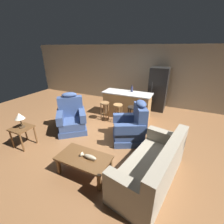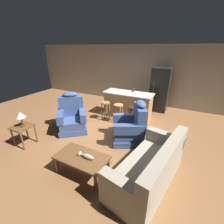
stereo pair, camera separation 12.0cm
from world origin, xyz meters
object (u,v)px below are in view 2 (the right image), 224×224
object	(u,v)px
table_lamp	(20,116)
bar_stool_middle	(119,110)
couch	(151,168)
recliner_near_island	(131,127)
bar_stool_left	(106,108)
bottle_tall_green	(133,89)
bar_stool_right	(133,113)
coffee_table	(82,159)
recliner_near_lamp	(72,117)
end_table	(23,129)
fish_figurine	(86,156)
refrigerator	(160,90)
kitchen_island	(128,105)

from	to	relation	value
table_lamp	bar_stool_middle	bearing A→B (deg)	53.69
couch	recliner_near_island	bearing A→B (deg)	-44.10
bar_stool_left	bottle_tall_green	size ratio (longest dim) A/B	2.68
bar_stool_right	bottle_tall_green	xyz separation A→B (m)	(-0.31, 0.80, 0.57)
coffee_table	recliner_near_island	bearing A→B (deg)	73.02
coffee_table	recliner_near_lamp	xyz separation A→B (m)	(-1.41, 1.36, 0.06)
recliner_near_island	end_table	distance (m)	2.93
couch	bar_stool_right	bearing A→B (deg)	-50.96
fish_figurine	table_lamp	xyz separation A→B (m)	(-2.12, 0.13, 0.41)
coffee_table	fish_figurine	size ratio (longest dim) A/B	3.24
fish_figurine	couch	xyz separation A→B (m)	(1.22, 0.38, -0.12)
fish_figurine	table_lamp	distance (m)	2.17
recliner_near_lamp	bar_stool_left	xyz separation A→B (m)	(0.60, 1.11, 0.05)
fish_figurine	bottle_tall_green	size ratio (longest dim) A/B	1.34
recliner_near_lamp	refrigerator	distance (m)	3.66
couch	recliner_near_lamp	world-z (taller)	recliner_near_lamp
end_table	bottle_tall_green	world-z (taller)	bottle_tall_green
table_lamp	bottle_tall_green	world-z (taller)	bottle_tall_green
bottle_tall_green	coffee_table	bearing A→B (deg)	-88.59
couch	bottle_tall_green	bearing A→B (deg)	-52.90
coffee_table	table_lamp	xyz separation A→B (m)	(-2.01, 0.14, 0.50)
end_table	bottle_tall_green	bearing A→B (deg)	58.19
recliner_near_lamp	kitchen_island	world-z (taller)	recliner_near_lamp
coffee_table	fish_figurine	world-z (taller)	fish_figurine
bottle_tall_green	bar_stool_middle	bearing A→B (deg)	-104.83
end_table	bar_stool_left	world-z (taller)	bar_stool_left
end_table	bar_stool_right	world-z (taller)	bar_stool_right
coffee_table	kitchen_island	bearing A→B (deg)	93.57
fish_figurine	bar_stool_middle	bearing A→B (deg)	99.43
table_lamp	refrigerator	distance (m)	4.97
fish_figurine	couch	distance (m)	1.28
recliner_near_lamp	end_table	world-z (taller)	recliner_near_lamp
recliner_near_island	fish_figurine	bearing A→B (deg)	49.56
recliner_near_lamp	kitchen_island	bearing A→B (deg)	105.08
fish_figurine	kitchen_island	world-z (taller)	kitchen_island
couch	bottle_tall_green	size ratio (longest dim) A/B	7.99
coffee_table	kitchen_island	distance (m)	3.11
bar_stool_right	bottle_tall_green	world-z (taller)	bottle_tall_green
coffee_table	recliner_near_island	xyz separation A→B (m)	(0.49, 1.60, 0.06)
coffee_table	couch	distance (m)	1.39
coffee_table	bottle_tall_green	bearing A→B (deg)	91.41
table_lamp	bar_stool_right	bearing A→B (deg)	46.25
couch	kitchen_island	world-z (taller)	kitchen_island
bar_stool_right	coffee_table	bearing A→B (deg)	-95.22
bar_stool_right	bar_stool_left	bearing A→B (deg)	180.00
bar_stool_right	refrigerator	world-z (taller)	refrigerator
bar_stool_left	bar_stool_right	distance (m)	1.04
end_table	recliner_near_island	bearing A→B (deg)	30.37
fish_figurine	bar_stool_middle	world-z (taller)	bar_stool_middle
couch	table_lamp	xyz separation A→B (m)	(-3.34, -0.26, 0.53)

